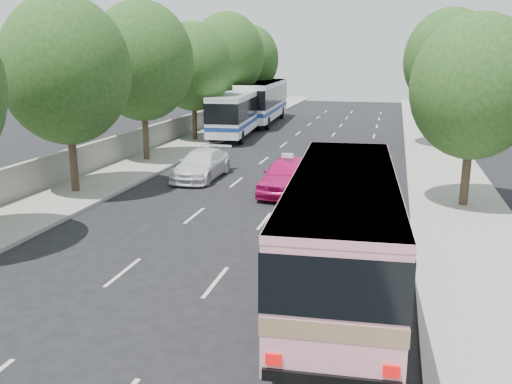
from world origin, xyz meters
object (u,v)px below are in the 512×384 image
(white_pickup, at_px, (202,165))
(tour_coach_front, at_px, (237,110))
(pink_taxi, at_px, (287,175))
(tour_coach_rear, at_px, (263,98))
(pink_bus, at_px, (343,221))

(white_pickup, xyz_separation_m, tour_coach_front, (-2.38, 14.95, 1.32))
(pink_taxi, distance_m, tour_coach_rear, 26.36)
(white_pickup, distance_m, tour_coach_front, 15.19)
(pink_bus, xyz_separation_m, pink_taxi, (-3.50, 10.45, -1.22))
(tour_coach_front, relative_size, tour_coach_rear, 0.89)
(tour_coach_rear, bearing_deg, pink_bus, -76.52)
(pink_bus, height_order, tour_coach_rear, tour_coach_rear)
(pink_bus, xyz_separation_m, white_pickup, (-8.42, 12.37, -1.33))
(pink_bus, bearing_deg, tour_coach_rear, 103.13)
(pink_taxi, distance_m, tour_coach_front, 18.42)
(tour_coach_front, bearing_deg, white_pickup, -85.57)
(pink_bus, distance_m, white_pickup, 15.02)
(pink_bus, relative_size, tour_coach_front, 0.91)
(pink_bus, xyz_separation_m, tour_coach_front, (-10.80, 27.32, -0.01))
(pink_taxi, relative_size, tour_coach_rear, 0.38)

